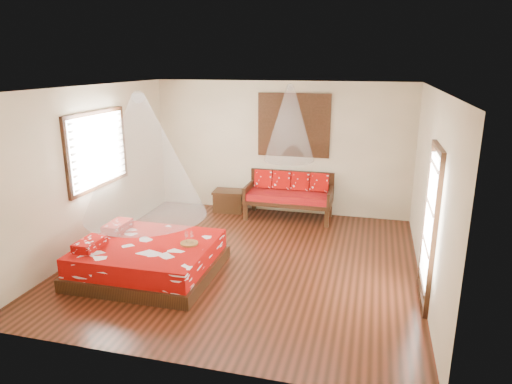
# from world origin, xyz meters

# --- Properties ---
(room) EXTENTS (5.54, 5.54, 2.84)m
(room) POSITION_xyz_m (0.00, 0.00, 1.40)
(room) COLOR black
(room) RESTS_ON ground
(bed) EXTENTS (2.05, 1.86, 0.64)m
(bed) POSITION_xyz_m (-1.33, -0.81, 0.25)
(bed) COLOR black
(bed) RESTS_ON floor
(daybed) EXTENTS (1.79, 0.80, 0.95)m
(daybed) POSITION_xyz_m (0.28, 2.38, 0.52)
(daybed) COLOR black
(daybed) RESTS_ON floor
(storage_chest) EXTENTS (0.70, 0.54, 0.47)m
(storage_chest) POSITION_xyz_m (-1.06, 2.45, 0.24)
(storage_chest) COLOR black
(storage_chest) RESTS_ON floor
(shutter_panel) EXTENTS (1.52, 0.06, 1.32)m
(shutter_panel) POSITION_xyz_m (0.28, 2.72, 1.90)
(shutter_panel) COLOR black
(shutter_panel) RESTS_ON wall_back
(window_left) EXTENTS (0.10, 1.74, 1.34)m
(window_left) POSITION_xyz_m (-2.71, 0.20, 1.70)
(window_left) COLOR black
(window_left) RESTS_ON wall_left
(glazed_door) EXTENTS (0.08, 1.02, 2.16)m
(glazed_door) POSITION_xyz_m (2.72, -0.60, 1.07)
(glazed_door) COLOR black
(glazed_door) RESTS_ON floor
(wine_tray) EXTENTS (0.27, 0.27, 0.22)m
(wine_tray) POSITION_xyz_m (-0.69, -0.68, 0.56)
(wine_tray) COLOR brown
(wine_tray) RESTS_ON bed
(mosquito_net_main) EXTENTS (1.81, 1.81, 1.80)m
(mosquito_net_main) POSITION_xyz_m (-1.31, -0.81, 1.85)
(mosquito_net_main) COLOR white
(mosquito_net_main) RESTS_ON ceiling
(mosquito_net_daybed) EXTENTS (1.02, 1.02, 1.50)m
(mosquito_net_daybed) POSITION_xyz_m (0.28, 2.25, 2.00)
(mosquito_net_daybed) COLOR white
(mosquito_net_daybed) RESTS_ON ceiling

